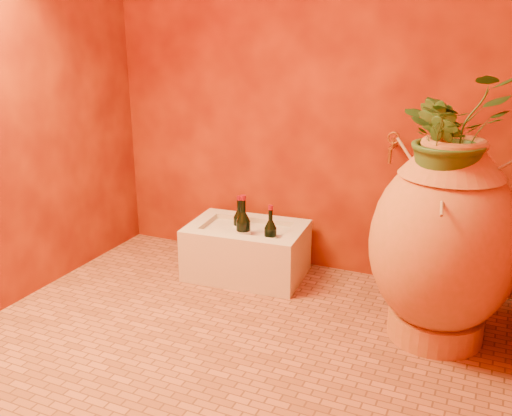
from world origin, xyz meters
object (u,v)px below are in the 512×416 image
at_px(amphora, 444,243).
at_px(wall_tap, 393,146).
at_px(wine_bottle_b, 270,238).
at_px(stone_basin, 247,251).
at_px(wine_bottle_c, 243,233).
at_px(wine_bottle_a, 239,227).

relative_size(amphora, wall_tap, 6.08).
xyz_separation_m(wine_bottle_b, wall_tap, (0.59, 0.28, 0.53)).
height_order(stone_basin, wine_bottle_c, wine_bottle_c).
distance_m(amphora, wine_bottle_c, 1.13).
bearing_deg(wine_bottle_b, amphora, -12.40).
bearing_deg(amphora, wall_tap, 126.12).
bearing_deg(wine_bottle_c, wall_tap, 22.03).
height_order(amphora, wine_bottle_b, amphora).
bearing_deg(wine_bottle_a, wine_bottle_c, -55.71).
distance_m(wine_bottle_a, wine_bottle_c, 0.16).
xyz_separation_m(amphora, wine_bottle_b, (-0.94, 0.21, -0.20)).
relative_size(wine_bottle_a, wall_tap, 1.86).
bearing_deg(wine_bottle_b, wine_bottle_a, 157.24).
distance_m(amphora, wine_bottle_a, 1.24).
relative_size(stone_basin, wine_bottle_c, 2.03).
distance_m(stone_basin, wine_bottle_a, 0.15).
xyz_separation_m(wine_bottle_b, wine_bottle_c, (-0.16, -0.03, 0.02)).
height_order(wine_bottle_a, wall_tap, wall_tap).
xyz_separation_m(amphora, wine_bottle_c, (-1.10, 0.18, -0.18)).
distance_m(wine_bottle_a, wall_tap, 1.00).
xyz_separation_m(wine_bottle_a, wine_bottle_c, (0.09, -0.13, 0.02)).
xyz_separation_m(stone_basin, wine_bottle_c, (0.02, -0.08, 0.15)).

